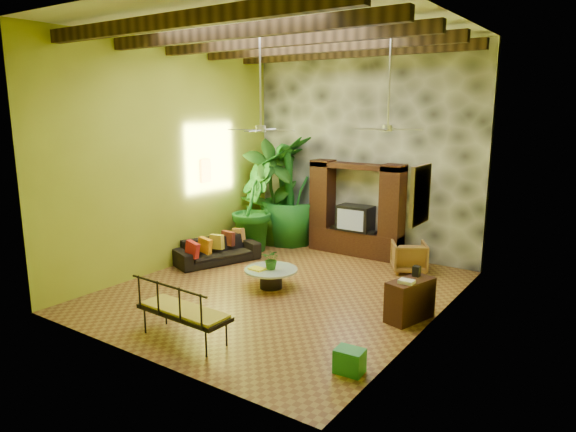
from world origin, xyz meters
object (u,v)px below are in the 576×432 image
Objects in this scene: wicker_armchair at (409,257)px; green_bin at (350,361)px; coffee_table at (271,276)px; tall_plant_c at (290,191)px; tall_plant_a at (272,193)px; sofa at (217,250)px; side_console at (410,300)px; tall_plant_b at (252,207)px; entertainment_center at (356,216)px; ceiling_fan_front at (261,118)px; ceiling_fan_back at (388,117)px; iron_bench at (180,309)px.

wicker_armchair is 4.83m from green_bin.
green_bin is at bearing -36.25° from coffee_table.
wicker_armchair is 3.76m from tall_plant_c.
tall_plant_a is at bearing 125.97° from coffee_table.
sofa is at bearing -100.08° from tall_plant_c.
tall_plant_c is at bearing 163.11° from side_console.
tall_plant_c reaches higher than tall_plant_b.
entertainment_center is 0.83× the size of tall_plant_c.
side_console is (2.85, 0.43, -3.04)m from ceiling_fan_front.
ceiling_fan_front is 2.08× the size of side_console.
ceiling_fan_back is at bearing -21.13° from tall_plant_a.
tall_plant_b is at bearing 131.86° from ceiling_fan_front.
entertainment_center is 3.26m from coffee_table.
tall_plant_a is 3.54m from coffee_table.
entertainment_center is 1.46× the size of iron_bench.
tall_plant_c is (-1.72, 3.47, -1.96)m from ceiling_fan_front.
tall_plant_b is at bearing 118.17° from iron_bench.
entertainment_center is 1.29× the size of ceiling_fan_back.
green_bin is at bearing 15.08° from iron_bench.
tall_plant_c is at bearing 67.77° from tall_plant_b.
sofa is 5.75m from green_bin.
tall_plant_b reaches higher than side_console.
iron_bench is at bearing -166.65° from green_bin.
tall_plant_a is 0.50m from tall_plant_c.
green_bin is at bearing -73.22° from side_console.
tall_plant_b is 2.52× the size of side_console.
wicker_armchair is 0.27× the size of tall_plant_a.
wicker_armchair is (0.04, 1.36, -3.06)m from ceiling_fan_back.
tall_plant_b is at bearing 175.18° from side_console.
tall_plant_c reaches higher than tall_plant_a.
tall_plant_b is at bearing -22.47° from wicker_armchair.
tall_plant_a is 5.98m from iron_bench.
tall_plant_c is at bearing 110.14° from iron_bench.
green_bin is at bearing -44.80° from tall_plant_a.
ceiling_fan_front reaches higher than entertainment_center.
wicker_armchair is at bearing -1.83° from tall_plant_a.
sofa is 2.70m from tall_plant_c.
wicker_armchair is 4.11m from tall_plant_b.
iron_bench reaches higher than coffee_table.
ceiling_fan_front is 4.66m from green_bin.
entertainment_center is at bearing 147.21° from side_console.
coffee_table is (-0.06, 0.37, -3.15)m from ceiling_fan_front.
iron_bench is at bearing -111.53° from ceiling_fan_back.
iron_bench is (0.23, -2.39, -2.87)m from ceiling_fan_front.
tall_plant_c is (-3.52, 1.87, -1.96)m from ceiling_fan_back.
ceiling_fan_front is 4.64m from wicker_armchair.
tall_plant_b is at bearing 140.18° from green_bin.
ceiling_fan_back is at bearing -28.00° from tall_plant_c.
entertainment_center reaches higher than sofa.
wicker_armchair is (3.99, 1.89, 0.05)m from sofa.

